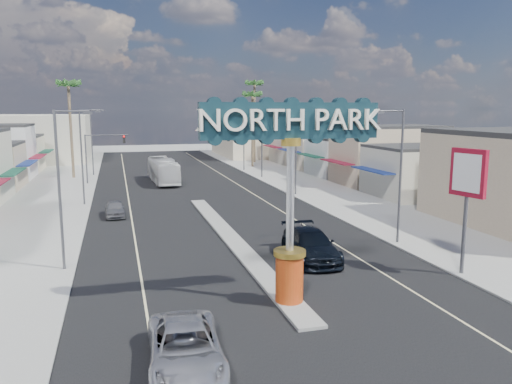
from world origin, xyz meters
TOP-DOWN VIEW (x-y plane):
  - ground at (0.00, 30.00)m, footprint 160.00×160.00m
  - road at (0.00, 30.00)m, footprint 20.00×120.00m
  - median_island at (0.00, 14.00)m, footprint 1.30×30.00m
  - sidewalk_left at (-14.00, 30.00)m, footprint 8.00×120.00m
  - sidewalk_right at (14.00, 30.00)m, footprint 8.00×120.00m
  - storefront_row_right at (24.00, 43.00)m, footprint 12.00×42.00m
  - backdrop_far_left at (-22.00, 75.00)m, footprint 20.00×20.00m
  - backdrop_far_right at (22.00, 75.00)m, footprint 20.00×20.00m
  - gateway_sign at (0.00, 1.98)m, footprint 8.20×1.50m
  - traffic_signal_left at (-9.18, 43.99)m, footprint 5.09×0.45m
  - traffic_signal_right at (9.18, 43.99)m, footprint 5.09×0.45m
  - streetlight_l_near at (-10.43, 10.00)m, footprint 2.03×0.22m
  - streetlight_l_mid at (-10.43, 30.00)m, footprint 2.03×0.22m
  - streetlight_l_far at (-10.43, 52.00)m, footprint 2.03×0.22m
  - streetlight_r_near at (10.43, 10.00)m, footprint 2.03×0.22m
  - streetlight_r_mid at (10.43, 30.00)m, footprint 2.03×0.22m
  - streetlight_r_far at (10.43, 52.00)m, footprint 2.03×0.22m
  - palm_left_far at (-13.00, 50.00)m, footprint 2.60×2.60m
  - palm_right_mid at (13.00, 56.00)m, footprint 2.60×2.60m
  - palm_right_far at (15.00, 62.00)m, footprint 2.60×2.60m
  - suv_left at (-5.46, -2.58)m, footprint 2.89×5.70m
  - suv_right at (3.60, 8.34)m, footprint 2.95×6.33m
  - car_parked_left at (-7.80, 24.11)m, footprint 1.76×4.09m
  - city_bus at (-2.00, 42.99)m, footprint 3.05×10.93m
  - bank_pylon_sign at (10.49, 3.32)m, footprint 0.76×2.14m

SIDE VIEW (x-z plane):
  - ground at x=0.00m, z-range 0.00..0.00m
  - road at x=0.00m, z-range 0.00..0.01m
  - sidewalk_left at x=-14.00m, z-range 0.00..0.12m
  - sidewalk_right at x=14.00m, z-range 0.00..0.12m
  - median_island at x=0.00m, z-range 0.00..0.16m
  - car_parked_left at x=-7.80m, z-range 0.00..1.38m
  - suv_left at x=-5.46m, z-range 0.00..1.54m
  - suv_right at x=3.60m, z-range 0.00..1.79m
  - city_bus at x=-2.00m, z-range 0.00..3.01m
  - storefront_row_right at x=24.00m, z-range 0.00..6.00m
  - backdrop_far_left at x=-22.00m, z-range 0.00..8.00m
  - backdrop_far_right at x=22.00m, z-range 0.00..8.00m
  - traffic_signal_left at x=-9.18m, z-range 1.27..7.27m
  - traffic_signal_right at x=9.18m, z-range 1.27..7.27m
  - streetlight_l_near at x=-10.43m, z-range 0.57..9.57m
  - streetlight_l_mid at x=-10.43m, z-range 0.57..9.57m
  - streetlight_l_far at x=-10.43m, z-range 0.57..9.57m
  - streetlight_r_near at x=10.43m, z-range 0.57..9.57m
  - streetlight_r_mid at x=10.43m, z-range 0.57..9.57m
  - streetlight_r_far at x=10.43m, z-range 0.57..9.57m
  - bank_pylon_sign at x=10.49m, z-range 1.87..8.71m
  - gateway_sign at x=0.00m, z-range 1.35..10.50m
  - palm_right_mid at x=13.00m, z-range 4.55..16.65m
  - palm_left_far at x=-13.00m, z-range 4.95..18.05m
  - palm_right_far at x=15.00m, z-range 5.34..19.44m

